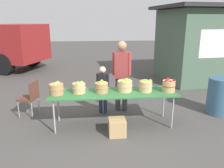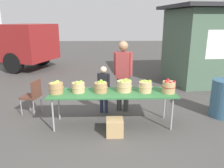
# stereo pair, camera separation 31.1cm
# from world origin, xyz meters

# --- Properties ---
(ground_plane) EXTENTS (40.00, 40.00, 0.00)m
(ground_plane) POSITION_xyz_m (0.00, 0.00, 0.00)
(ground_plane) COLOR #474442
(market_table) EXTENTS (2.70, 0.76, 0.75)m
(market_table) POSITION_xyz_m (0.00, 0.00, 0.71)
(market_table) COLOR #2D6B38
(market_table) RESTS_ON ground
(apple_basket_green_0) EXTENTS (0.31, 0.31, 0.29)m
(apple_basket_green_0) POSITION_xyz_m (-1.19, -0.01, 0.87)
(apple_basket_green_0) COLOR #A87F51
(apple_basket_green_0) RESTS_ON market_table
(apple_basket_green_1) EXTENTS (0.29, 0.29, 0.26)m
(apple_basket_green_1) POSITION_xyz_m (-0.73, 0.04, 0.87)
(apple_basket_green_1) COLOR tan
(apple_basket_green_1) RESTS_ON market_table
(apple_basket_green_2) EXTENTS (0.30, 0.30, 0.27)m
(apple_basket_green_2) POSITION_xyz_m (-0.25, 0.02, 0.87)
(apple_basket_green_2) COLOR #A87F51
(apple_basket_green_2) RESTS_ON market_table
(apple_basket_green_3) EXTENTS (0.33, 0.33, 0.29)m
(apple_basket_green_3) POSITION_xyz_m (0.26, 0.06, 0.88)
(apple_basket_green_3) COLOR tan
(apple_basket_green_3) RESTS_ON market_table
(apple_basket_green_4) EXTENTS (0.29, 0.29, 0.28)m
(apple_basket_green_4) POSITION_xyz_m (0.71, -0.00, 0.88)
(apple_basket_green_4) COLOR tan
(apple_basket_green_4) RESTS_ON market_table
(apple_basket_red_0) EXTENTS (0.29, 0.29, 0.29)m
(apple_basket_red_0) POSITION_xyz_m (1.19, -0.06, 0.88)
(apple_basket_red_0) COLOR tan
(apple_basket_red_0) RESTS_ON market_table
(vendor_adult) EXTENTS (0.45, 0.31, 1.76)m
(vendor_adult) POSITION_xyz_m (0.29, 0.79, 1.04)
(vendor_adult) COLOR #3F3F3F
(vendor_adult) RESTS_ON ground
(child_customer) EXTENTS (0.30, 0.21, 1.18)m
(child_customer) POSITION_xyz_m (-0.19, 0.66, 0.70)
(child_customer) COLOR #262D4C
(child_customer) RESTS_ON ground
(food_kiosk) EXTENTS (3.80, 3.27, 2.74)m
(food_kiosk) POSITION_xyz_m (3.81, 3.61, 1.38)
(food_kiosk) COLOR #47604C
(food_kiosk) RESTS_ON ground
(folding_chair) EXTENTS (0.49, 0.49, 0.86)m
(folding_chair) POSITION_xyz_m (-1.92, 0.65, 0.51)
(folding_chair) COLOR brown
(folding_chair) RESTS_ON ground
(trash_barrel) EXTENTS (0.63, 0.63, 0.90)m
(trash_barrel) POSITION_xyz_m (2.68, 0.37, 0.45)
(trash_barrel) COLOR #335972
(trash_barrel) RESTS_ON ground
(produce_crate) EXTENTS (0.34, 0.34, 0.34)m
(produce_crate) POSITION_xyz_m (0.03, -0.48, 0.17)
(produce_crate) COLOR tan
(produce_crate) RESTS_ON ground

